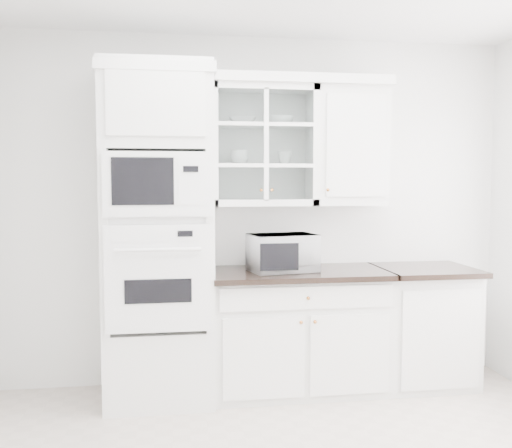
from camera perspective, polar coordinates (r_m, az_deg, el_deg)
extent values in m
cube|color=white|center=(4.50, -0.02, 1.32)|extent=(4.00, 0.02, 2.70)
cube|color=white|center=(4.15, -9.69, -1.09)|extent=(0.76, 0.65, 2.40)
cube|color=white|center=(3.85, -9.75, -5.42)|extent=(0.70, 0.03, 0.72)
cube|color=black|center=(3.84, -9.74, -6.64)|extent=(0.44, 0.01, 0.16)
cube|color=white|center=(3.79, -9.88, 3.93)|extent=(0.70, 0.03, 0.43)
cube|color=black|center=(3.78, -11.25, 4.21)|extent=(0.40, 0.01, 0.31)
cube|color=white|center=(4.41, 4.21, -10.76)|extent=(1.30, 0.60, 0.88)
cube|color=black|center=(4.28, 4.34, -4.92)|extent=(1.32, 0.67, 0.04)
cube|color=white|center=(4.72, 16.32, -9.90)|extent=(0.70, 0.60, 0.88)
cube|color=black|center=(4.60, 16.63, -4.44)|extent=(0.72, 0.67, 0.04)
cube|color=white|center=(4.35, 0.67, 7.80)|extent=(0.80, 0.33, 0.90)
cube|color=white|center=(4.34, 0.67, 5.83)|extent=(0.74, 0.29, 0.02)
cube|color=white|center=(4.36, 0.68, 9.77)|extent=(0.74, 0.29, 0.02)
cube|color=white|center=(4.50, 9.26, 7.63)|extent=(0.55, 0.33, 0.90)
cube|color=white|center=(4.36, -0.67, 14.21)|extent=(2.14, 0.38, 0.07)
imported|color=white|center=(4.23, 2.61, -2.86)|extent=(0.54, 0.48, 0.27)
imported|color=white|center=(4.33, -1.35, 10.27)|extent=(0.24, 0.24, 0.05)
imported|color=white|center=(4.39, 2.41, 10.29)|extent=(0.21, 0.21, 0.06)
imported|color=white|center=(4.33, -1.69, 6.67)|extent=(0.14, 0.14, 0.11)
imported|color=white|center=(4.36, 2.89, 6.63)|extent=(0.13, 0.13, 0.10)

